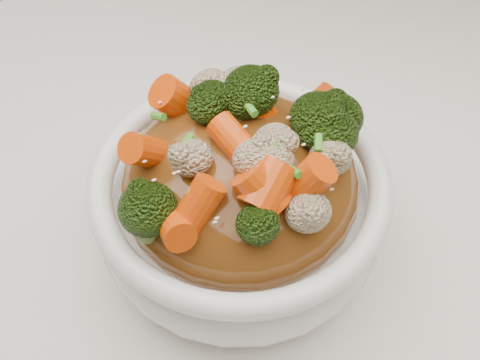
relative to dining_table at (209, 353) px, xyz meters
name	(u,v)px	position (x,y,z in m)	size (l,w,h in m)	color
dining_table	(209,353)	(0.00, 0.00, 0.00)	(1.20, 0.80, 0.75)	brown
tablecloth	(193,209)	(0.00, 0.00, 0.35)	(1.20, 0.80, 0.04)	silver
bowl	(240,207)	(0.02, -0.06, 0.42)	(0.23, 0.23, 0.09)	white
sauce_base	(240,183)	(0.02, -0.06, 0.45)	(0.18, 0.18, 0.10)	#613410
carrots	(240,122)	(0.02, -0.06, 0.52)	(0.18, 0.18, 0.05)	#D64306
broccoli	(240,123)	(0.02, -0.06, 0.52)	(0.18, 0.18, 0.05)	black
cauliflower	(240,125)	(0.02, -0.06, 0.51)	(0.18, 0.18, 0.04)	#CAB38A
scallions	(240,121)	(0.02, -0.06, 0.52)	(0.14, 0.14, 0.02)	#3A881F
sesame_seeds	(240,121)	(0.02, -0.06, 0.52)	(0.16, 0.16, 0.01)	beige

